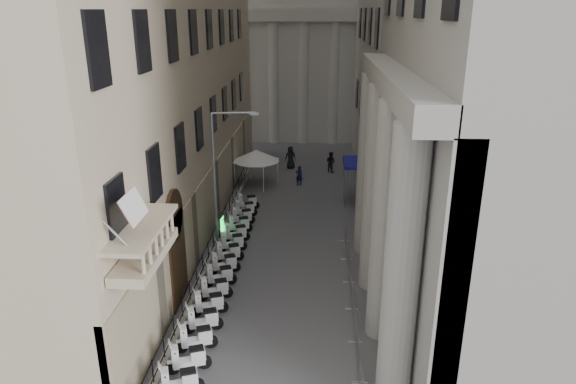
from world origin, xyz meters
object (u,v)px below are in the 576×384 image
info_kiosk (220,228)px  pedestrian_a (299,176)px  pedestrian_b (331,162)px  security_tent (252,154)px  street_lamp (220,170)px

info_kiosk → pedestrian_a: 11.56m
info_kiosk → pedestrian_b: 15.90m
security_tent → street_lamp: 12.12m
pedestrian_a → street_lamp: bearing=46.2°
security_tent → info_kiosk: size_ratio=2.05×
street_lamp → pedestrian_b: size_ratio=4.50×
street_lamp → pedestrian_b: street_lamp is taller
security_tent → info_kiosk: 11.16m
info_kiosk → pedestrian_a: info_kiosk is taller
security_tent → pedestrian_a: bearing=-4.8°
info_kiosk → pedestrian_b: size_ratio=0.98×
street_lamp → pedestrian_a: (4.00, 11.58, -3.95)m
security_tent → street_lamp: (-0.30, -11.89, 2.32)m
security_tent → pedestrian_b: security_tent is taller
security_tent → info_kiosk: security_tent is taller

